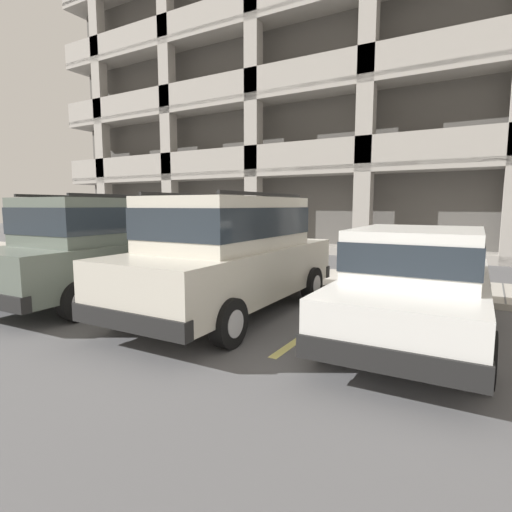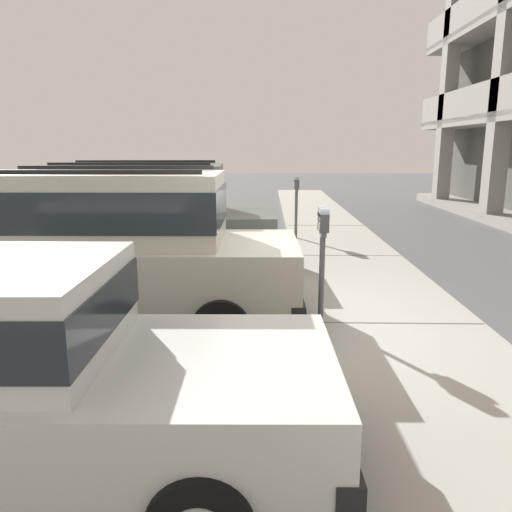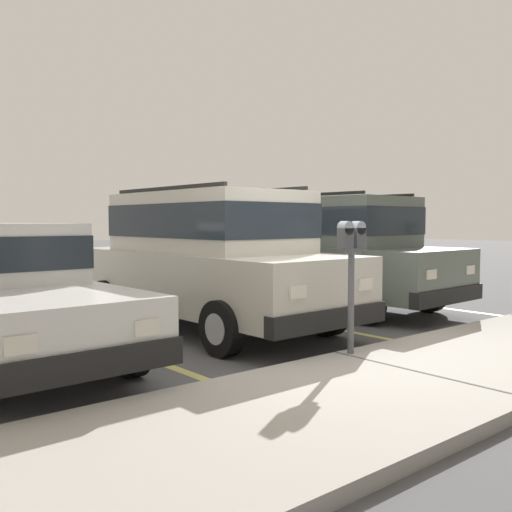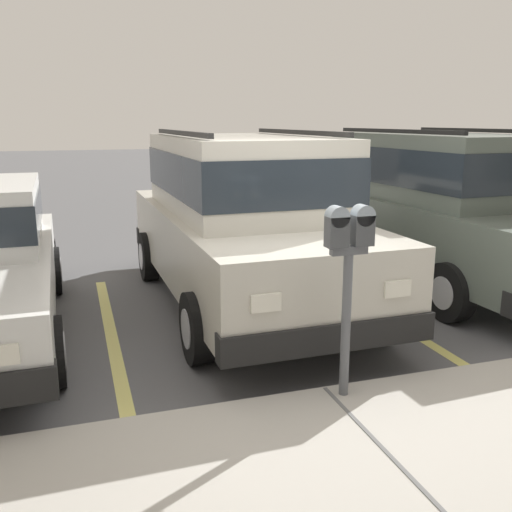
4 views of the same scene
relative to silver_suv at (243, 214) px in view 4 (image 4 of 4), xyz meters
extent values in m
cube|color=#565659|center=(0.10, 2.33, -1.14)|extent=(80.00, 80.00, 0.10)
cube|color=#ADA89E|center=(0.10, 3.63, -1.03)|extent=(40.00, 2.20, 0.12)
cube|color=#606060|center=(0.10, 3.63, -0.97)|extent=(0.03, 2.16, 0.00)
cube|color=#DBD16B|center=(-1.39, 0.93, -1.08)|extent=(0.12, 4.80, 0.01)
cube|color=#DBD16B|center=(1.58, 0.93, -1.08)|extent=(0.12, 4.80, 0.01)
cube|color=beige|center=(0.00, 0.02, -0.36)|extent=(1.92, 4.73, 0.80)
cube|color=beige|center=(0.00, -0.03, 0.46)|extent=(1.67, 2.94, 0.84)
cube|color=#232B33|center=(0.00, -0.03, 0.48)|extent=(1.69, 2.97, 0.46)
cube|color=black|center=(-0.04, 2.33, -0.64)|extent=(1.88, 0.19, 0.24)
cube|color=black|center=(0.04, -2.29, -0.64)|extent=(1.88, 0.19, 0.24)
cube|color=silver|center=(0.53, 2.39, -0.28)|extent=(0.24, 0.03, 0.14)
cube|color=silver|center=(-0.61, 2.37, -0.28)|extent=(0.24, 0.03, 0.14)
cylinder|color=black|center=(0.88, 1.49, -0.76)|extent=(0.21, 0.66, 0.66)
cylinder|color=#B2B2B7|center=(0.88, 1.49, -0.76)|extent=(0.23, 0.37, 0.36)
cylinder|color=black|center=(-0.93, 1.46, -0.76)|extent=(0.21, 0.66, 0.66)
cylinder|color=#B2B2B7|center=(-0.93, 1.46, -0.76)|extent=(0.23, 0.37, 0.36)
cylinder|color=black|center=(0.93, -1.42, -0.76)|extent=(0.21, 0.66, 0.66)
cylinder|color=#B2B2B7|center=(0.93, -1.42, -0.76)|extent=(0.23, 0.37, 0.36)
cylinder|color=black|center=(-0.88, -1.45, -0.76)|extent=(0.21, 0.66, 0.66)
cylinder|color=#B2B2B7|center=(-0.88, -1.45, -0.76)|extent=(0.23, 0.37, 0.36)
cube|color=black|center=(0.69, -0.02, 0.92)|extent=(0.09, 2.62, 0.05)
cube|color=black|center=(-0.69, -0.04, 0.92)|extent=(0.09, 2.62, 0.05)
cube|color=#5B665B|center=(-2.80, -0.23, -0.36)|extent=(2.06, 4.78, 0.80)
cube|color=#5B665B|center=(-2.79, -0.28, 0.46)|extent=(1.76, 2.99, 0.84)
cube|color=#232B33|center=(-2.79, -0.28, 0.48)|extent=(1.78, 3.01, 0.46)
cube|color=black|center=(-2.69, -2.54, -0.64)|extent=(1.88, 0.25, 0.24)
cylinder|color=black|center=(-1.96, 1.27, -0.76)|extent=(0.23, 0.67, 0.66)
cylinder|color=#B2B2B7|center=(-1.96, 1.27, -0.76)|extent=(0.24, 0.37, 0.36)
cylinder|color=black|center=(-1.83, -1.64, -0.76)|extent=(0.23, 0.67, 0.66)
cylinder|color=#B2B2B7|center=(-1.83, -1.64, -0.76)|extent=(0.24, 0.37, 0.36)
cylinder|color=black|center=(-3.63, -1.73, -0.76)|extent=(0.23, 0.67, 0.66)
cylinder|color=#B2B2B7|center=(-3.63, -1.73, -0.76)|extent=(0.24, 0.37, 0.36)
cube|color=black|center=(-2.11, -0.25, 0.92)|extent=(0.17, 2.62, 0.05)
cube|color=black|center=(-3.48, -0.31, 0.92)|extent=(0.17, 2.62, 0.05)
cube|color=silver|center=(2.38, 2.47, -0.43)|extent=(0.24, 0.03, 0.14)
cylinder|color=black|center=(2.09, 1.61, -0.79)|extent=(0.17, 0.60, 0.60)
cylinder|color=#B2B2B7|center=(2.09, 1.61, -0.79)|extent=(0.19, 0.33, 0.33)
cylinder|color=black|center=(2.15, -1.11, -0.79)|extent=(0.17, 0.60, 0.60)
cylinder|color=#B2B2B7|center=(2.15, -1.11, -0.79)|extent=(0.19, 0.33, 0.33)
cylinder|color=#595B60|center=(0.00, 2.68, -0.42)|extent=(0.07, 0.07, 1.09)
cube|color=#595B60|center=(0.00, 2.68, 0.15)|extent=(0.28, 0.06, 0.06)
cube|color=#424447|center=(-0.10, 2.68, 0.29)|extent=(0.15, 0.11, 0.22)
cylinder|color=#8C99A3|center=(-0.10, 2.68, 0.40)|extent=(0.15, 0.11, 0.15)
cube|color=#B7B293|center=(-0.10, 2.62, 0.25)|extent=(0.08, 0.01, 0.08)
cube|color=#424447|center=(0.10, 2.68, 0.29)|extent=(0.15, 0.11, 0.22)
cylinder|color=#8C99A3|center=(0.10, 2.68, 0.40)|extent=(0.15, 0.11, 0.15)
cube|color=#B7B293|center=(0.10, 2.62, 0.25)|extent=(0.08, 0.01, 0.08)
camera|label=1|loc=(3.75, -5.56, 0.75)|focal=28.00mm
camera|label=2|loc=(6.04, 2.00, 1.18)|focal=35.00mm
camera|label=3|loc=(4.75, 6.74, 0.47)|focal=40.00mm
camera|label=4|loc=(1.85, 6.25, 1.06)|focal=40.00mm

